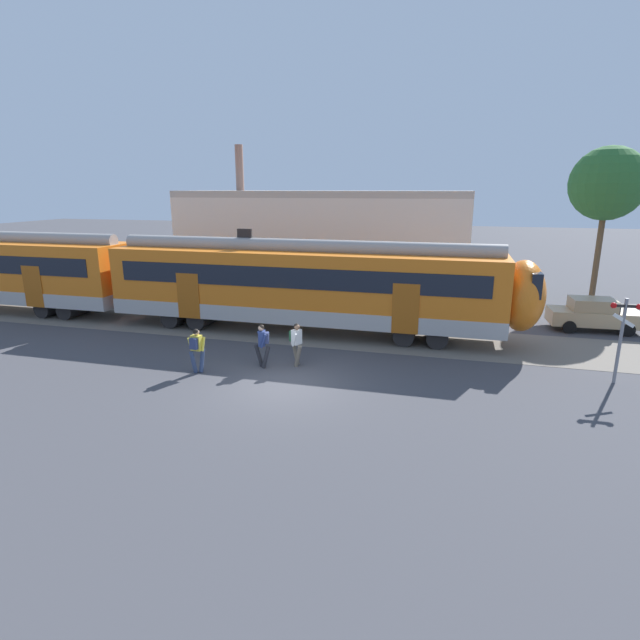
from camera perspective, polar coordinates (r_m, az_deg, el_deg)
ground_plane at (r=17.27m, az=-4.07°, el=-7.45°), size 160.00×160.00×0.00m
track_bed at (r=28.68m, az=-23.66°, el=0.38°), size 80.00×4.40×0.01m
commuter_train at (r=26.76m, az=-19.97°, el=4.72°), size 38.05×3.07×4.73m
pedestrian_yellow at (r=18.56m, az=-13.93°, el=-3.01°), size 0.55×0.63×1.67m
pedestrian_navy at (r=18.71m, az=-6.58°, el=-2.52°), size 0.70×0.53×1.67m
pedestrian_white at (r=18.77m, az=-2.74°, el=-2.37°), size 0.58×0.65×1.67m
parked_car_tan at (r=26.85m, az=28.81°, el=0.58°), size 4.08×1.91×1.54m
crossing_signal at (r=19.61m, az=31.29°, el=-0.72°), size 0.96×0.22×3.00m
background_building at (r=31.80m, az=0.14°, el=8.80°), size 17.93×5.00×9.20m
street_tree_right at (r=32.36m, az=30.01°, el=13.30°), size 4.00×4.00×8.80m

